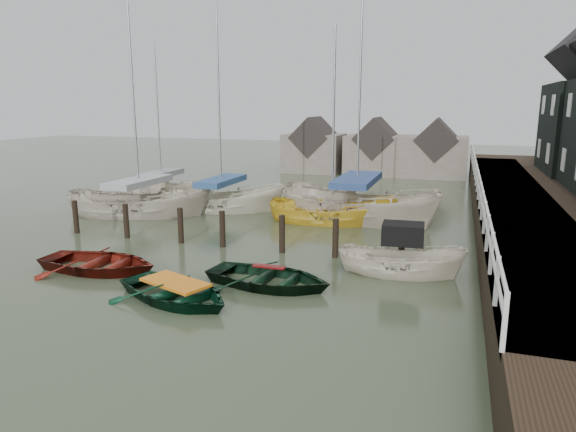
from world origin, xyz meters
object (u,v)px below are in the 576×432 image
(rowboat_red, at_px, (100,271))
(sailboat_d, at_px, (356,218))
(sailboat_b, at_px, (222,209))
(sailboat_c, at_px, (332,222))
(sailboat_e, at_px, (162,196))
(rowboat_green, at_px, (176,301))
(sailboat_a, at_px, (141,214))
(motorboat, at_px, (401,271))
(rowboat_dkgreen, at_px, (269,286))

(rowboat_red, height_order, sailboat_d, sailboat_d)
(sailboat_b, bearing_deg, rowboat_red, 167.98)
(sailboat_b, bearing_deg, sailboat_c, -113.60)
(sailboat_c, distance_m, sailboat_d, 1.38)
(sailboat_b, relative_size, sailboat_e, 1.20)
(rowboat_red, height_order, rowboat_green, rowboat_red)
(rowboat_red, bearing_deg, sailboat_b, 1.32)
(sailboat_a, relative_size, sailboat_d, 0.81)
(rowboat_red, xyz_separation_m, rowboat_green, (3.73, -1.52, 0.00))
(sailboat_a, distance_m, sailboat_b, 4.04)
(rowboat_red, xyz_separation_m, sailboat_e, (-5.46, 12.52, 0.06))
(motorboat, xyz_separation_m, sailboat_a, (-13.21, 5.19, -0.05))
(sailboat_e, bearing_deg, motorboat, -99.63)
(rowboat_green, height_order, motorboat, motorboat)
(sailboat_d, bearing_deg, sailboat_b, 108.75)
(rowboat_red, xyz_separation_m, sailboat_b, (-0.51, 10.25, 0.06))
(rowboat_dkgreen, bearing_deg, rowboat_red, 100.58)
(sailboat_a, bearing_deg, sailboat_b, -71.28)
(rowboat_red, relative_size, rowboat_green, 1.07)
(rowboat_red, distance_m, sailboat_a, 8.79)
(sailboat_e, bearing_deg, rowboat_red, -132.68)
(rowboat_green, bearing_deg, motorboat, -33.36)
(rowboat_red, bearing_deg, sailboat_c, -32.20)
(rowboat_red, xyz_separation_m, sailboat_a, (-3.82, 7.92, 0.06))
(motorboat, relative_size, sailboat_a, 0.37)
(rowboat_dkgreen, relative_size, sailboat_e, 0.40)
(rowboat_dkgreen, bearing_deg, sailboat_a, 58.49)
(rowboat_red, xyz_separation_m, rowboat_dkgreen, (5.77, 0.40, 0.00))
(rowboat_dkgreen, distance_m, sailboat_c, 8.93)
(sailboat_a, distance_m, sailboat_e, 4.88)
(rowboat_red, distance_m, sailboat_b, 10.27)
(motorboat, xyz_separation_m, sailboat_e, (-14.86, 9.78, -0.04))
(sailboat_c, relative_size, sailboat_d, 0.70)
(sailboat_b, height_order, sailboat_e, sailboat_b)
(rowboat_red, xyz_separation_m, motorboat, (9.39, 2.73, 0.11))
(rowboat_green, relative_size, sailboat_e, 0.38)
(sailboat_a, height_order, sailboat_c, sailboat_a)
(rowboat_red, height_order, motorboat, motorboat)
(rowboat_red, bearing_deg, sailboat_e, 22.04)
(motorboat, height_order, sailboat_d, sailboat_d)
(sailboat_a, xyz_separation_m, sailboat_b, (3.30, 2.33, 0.00))
(rowboat_green, bearing_deg, rowboat_red, 87.65)
(rowboat_dkgreen, height_order, sailboat_e, sailboat_e)
(sailboat_d, distance_m, sailboat_e, 12.14)
(rowboat_green, bearing_deg, rowboat_dkgreen, -27.07)
(rowboat_green, xyz_separation_m, motorboat, (5.67, 4.25, 0.11))
(motorboat, bearing_deg, rowboat_dkgreen, 119.09)
(motorboat, bearing_deg, sailboat_b, 49.11)
(sailboat_c, bearing_deg, rowboat_green, 164.10)
(rowboat_green, distance_m, sailboat_e, 16.77)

